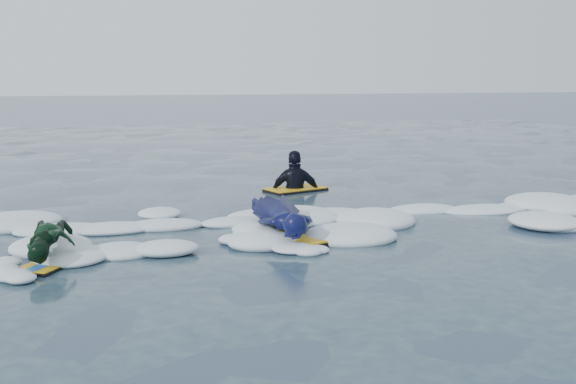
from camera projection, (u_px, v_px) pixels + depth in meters
The scene contains 5 objects.
ground at pixel (305, 244), 8.84m from camera, with size 120.00×120.00×0.00m, color #1C2F45.
foam_band at pixel (285, 227), 9.83m from camera, with size 12.00×3.10×0.30m, color white, non-canonical shape.
prone_woman_unit at pixel (283, 219), 9.16m from camera, with size 1.12×1.84×0.47m.
prone_child_unit at pixel (50, 244), 7.92m from camera, with size 0.74×1.22×0.44m.
waiting_rider_unit at pixel (295, 195), 12.70m from camera, with size 1.20×0.92×1.59m.
Camera 1 is at (-2.21, -8.32, 2.08)m, focal length 45.00 mm.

